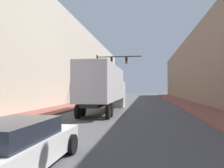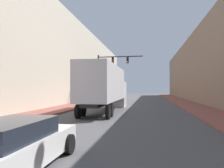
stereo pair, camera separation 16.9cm
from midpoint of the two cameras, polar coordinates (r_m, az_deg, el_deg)
The scene contains 7 objects.
sidewalk_right at distance 31.00m, azimuth 18.34°, elevation -4.87°, with size 3.11×80.00×0.15m.
sidewalk_left at distance 31.78m, azimuth -6.93°, elevation -4.83°, with size 3.11×80.00×0.15m.
building_right at distance 32.15m, azimuth 26.33°, elevation 4.59°, with size 6.00×80.00×10.54m.
building_left at distance 33.48m, azimuth -14.46°, elevation 5.81°, with size 6.00×80.00×12.31m.
semi_truck at distance 20.11m, azimuth -1.90°, elevation -0.73°, with size 2.46×12.37×4.04m.
sedan_car at distance 6.31m, azimuth -24.48°, elevation -14.72°, with size 2.00×4.62×1.32m.
traffic_signal_gantry at distance 30.67m, azimuth -1.48°, elevation 3.68°, with size 6.34×0.35×6.84m.
Camera 1 is at (1.69, -0.53, 2.13)m, focal length 35.00 mm.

